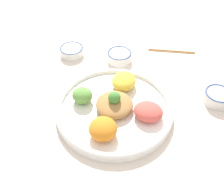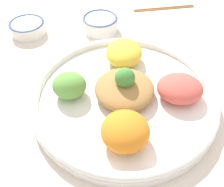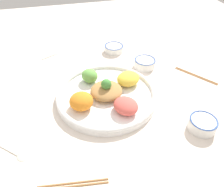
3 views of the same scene
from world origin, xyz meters
The scene contains 9 objects.
ground_plane centered at (0.00, 0.00, 0.00)m, with size 2.40×2.40×0.00m, color silver.
salad_platter centered at (0.04, -0.03, 0.03)m, with size 0.42×0.42×0.10m.
sauce_bowl_red centered at (-0.15, 0.21, 0.02)m, with size 0.11×0.11×0.04m.
rice_bowl_blue centered at (0.28, 0.27, 0.03)m, with size 0.10×0.10×0.05m.
sauce_bowl_dark centered at (-0.34, 0.10, 0.02)m, with size 0.10×0.10×0.04m.
chopsticks_pair_near centered at (0.38, -0.21, 0.00)m, with size 0.04×0.21×0.01m.
chopsticks_pair_far centered at (-0.02, 0.42, 0.00)m, with size 0.18×0.14×0.01m.
serving_spoon_main centered at (0.23, -0.38, 0.00)m, with size 0.10×0.11×0.01m.
serving_spoon_extra centered at (-0.38, -0.23, 0.00)m, with size 0.07×0.11×0.01m.
Camera 3 is at (0.71, -0.18, 0.62)m, focal length 35.00 mm.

